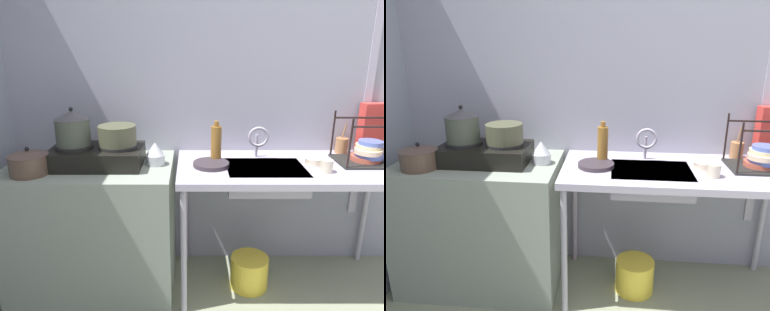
# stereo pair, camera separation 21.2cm
# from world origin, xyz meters

# --- Properties ---
(wall_back) EXTENTS (4.62, 0.10, 2.45)m
(wall_back) POSITION_xyz_m (0.00, 1.78, 1.23)
(wall_back) COLOR #9292A1
(wall_back) RESTS_ON ground
(wall_metal_strip) EXTENTS (0.05, 0.01, 1.96)m
(wall_metal_strip) POSITION_xyz_m (0.44, 1.72, 1.35)
(wall_metal_strip) COLOR #ACA4B7
(counter_concrete) EXTENTS (1.00, 0.62, 0.83)m
(counter_concrete) POSITION_xyz_m (-1.33, 1.41, 0.42)
(counter_concrete) COLOR gray
(counter_concrete) RESTS_ON ground
(counter_sink) EXTENTS (1.36, 0.62, 0.83)m
(counter_sink) POSITION_xyz_m (-0.12, 1.41, 0.77)
(counter_sink) COLOR #ACA4B7
(counter_sink) RESTS_ON ground
(stove) EXTENTS (0.54, 0.34, 0.13)m
(stove) POSITION_xyz_m (-1.28, 1.41, 0.89)
(stove) COLOR black
(stove) RESTS_ON counter_concrete
(pot_on_left_burner) EXTENTS (0.20, 0.20, 0.22)m
(pot_on_left_burner) POSITION_xyz_m (-1.41, 1.41, 1.06)
(pot_on_left_burner) COLOR #454C3E
(pot_on_left_burner) RESTS_ON stove
(pot_on_right_burner) EXTENTS (0.22, 0.22, 0.12)m
(pot_on_right_burner) POSITION_xyz_m (-1.15, 1.41, 1.02)
(pot_on_right_burner) COLOR #484934
(pot_on_right_burner) RESTS_ON stove
(pot_beside_stove) EXTENTS (0.22, 0.22, 0.16)m
(pot_beside_stove) POSITION_xyz_m (-1.62, 1.26, 0.90)
(pot_beside_stove) COLOR brown
(pot_beside_stove) RESTS_ON counter_concrete
(percolator) EXTENTS (0.12, 0.12, 0.14)m
(percolator) POSITION_xyz_m (-0.93, 1.43, 0.90)
(percolator) COLOR #BABEC3
(percolator) RESTS_ON counter_concrete
(sink_basin) EXTENTS (0.46, 0.35, 0.12)m
(sink_basin) POSITION_xyz_m (-0.28, 1.38, 0.77)
(sink_basin) COLOR #ACA4B7
(sink_basin) RESTS_ON counter_sink
(faucet) EXTENTS (0.13, 0.07, 0.21)m
(faucet) POSITION_xyz_m (-0.30, 1.54, 0.97)
(faucet) COLOR #ACA4B7
(faucet) RESTS_ON counter_sink
(frying_pan) EXTENTS (0.22, 0.22, 0.03)m
(frying_pan) POSITION_xyz_m (-0.60, 1.39, 0.84)
(frying_pan) COLOR #342B31
(frying_pan) RESTS_ON counter_sink
(dish_rack) EXTENTS (0.37, 0.28, 0.30)m
(dish_rack) POSITION_xyz_m (0.37, 1.47, 0.89)
(dish_rack) COLOR black
(dish_rack) RESTS_ON counter_sink
(cup_by_rack) EXTENTS (0.08, 0.08, 0.07)m
(cup_by_rack) POSITION_xyz_m (0.05, 1.30, 0.87)
(cup_by_rack) COLOR beige
(cup_by_rack) RESTS_ON counter_sink
(small_bowl_on_drainboard) EXTENTS (0.10, 0.10, 0.04)m
(small_bowl_on_drainboard) POSITION_xyz_m (0.03, 1.44, 0.85)
(small_bowl_on_drainboard) COLOR beige
(small_bowl_on_drainboard) RESTS_ON counter_sink
(bottle_by_sink) EXTENTS (0.07, 0.07, 0.26)m
(bottle_by_sink) POSITION_xyz_m (-0.56, 1.49, 0.95)
(bottle_by_sink) COLOR brown
(bottle_by_sink) RESTS_ON counter_sink
(cereal_box) EXTENTS (0.16, 0.10, 0.33)m
(cereal_box) POSITION_xyz_m (0.47, 1.67, 1.00)
(cereal_box) COLOR red
(cereal_box) RESTS_ON counter_sink
(utensil_jar) EXTENTS (0.08, 0.08, 0.20)m
(utensil_jar) POSITION_xyz_m (0.29, 1.67, 0.89)
(utensil_jar) COLOR #A06B42
(utensil_jar) RESTS_ON counter_sink
(bucket_on_floor) EXTENTS (0.24, 0.24, 0.21)m
(bucket_on_floor) POSITION_xyz_m (-0.34, 1.38, 0.11)
(bucket_on_floor) COLOR yellow
(bucket_on_floor) RESTS_ON ground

